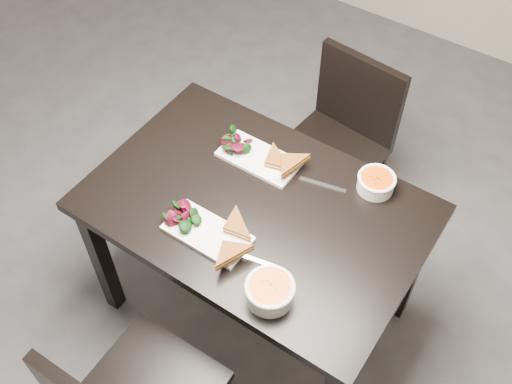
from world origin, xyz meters
TOP-DOWN VIEW (x-y plane):
  - ground at (0.00, 0.00)m, footprint 5.00×5.00m
  - table at (0.43, 0.15)m, footprint 1.20×0.80m
  - chair_far at (0.41, 0.88)m, footprint 0.46×0.46m
  - plate_near at (0.36, -0.05)m, footprint 0.30×0.15m
  - sandwich_near at (0.43, -0.04)m, footprint 0.17×0.14m
  - salad_near at (0.26, -0.05)m, footprint 0.09×0.08m
  - soup_bowl_near at (0.67, -0.14)m, footprint 0.16×0.16m
  - cutlery_near at (0.55, -0.05)m, footprint 0.18×0.05m
  - plate_far at (0.31, 0.33)m, footprint 0.31×0.15m
  - sandwich_far at (0.38, 0.32)m, footprint 0.18×0.15m
  - salad_far at (0.21, 0.33)m, footprint 0.10×0.09m
  - soup_bowl_far at (0.75, 0.46)m, footprint 0.14×0.14m
  - cutlery_far at (0.58, 0.36)m, footprint 0.18×0.05m

SIDE VIEW (x-z plane):
  - ground at x=0.00m, z-range 0.00..0.00m
  - chair_far at x=0.41m, z-range 0.06..0.91m
  - table at x=0.43m, z-range 0.28..1.03m
  - cutlery_near at x=0.55m, z-range 0.75..0.75m
  - cutlery_far at x=0.58m, z-range 0.75..0.75m
  - plate_near at x=0.36m, z-range 0.75..0.77m
  - plate_far at x=0.31m, z-range 0.75..0.77m
  - soup_bowl_far at x=0.75m, z-range 0.75..0.82m
  - salad_near at x=0.26m, z-range 0.77..0.81m
  - salad_far at x=0.21m, z-range 0.77..0.81m
  - sandwich_near at x=0.43m, z-range 0.77..0.81m
  - sandwich_far at x=0.38m, z-range 0.77..0.82m
  - soup_bowl_near at x=0.67m, z-range 0.75..0.83m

